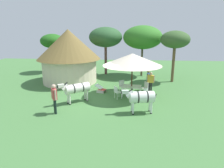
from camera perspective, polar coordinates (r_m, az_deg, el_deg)
ground_plane at (r=15.04m, az=-2.95°, el=-3.87°), size 36.00×36.00×0.00m
thatched_hut at (r=19.33m, az=-11.61°, el=7.90°), size 5.63×5.63×4.73m
shade_umbrella at (r=14.96m, az=5.54°, el=6.63°), size 4.20×4.20×3.12m
patio_dining_table at (r=15.39m, az=5.35°, el=-0.87°), size 1.48×1.13×0.74m
patio_chair_near_lawn at (r=14.81m, az=1.38°, el=-2.03°), size 0.59×0.60×0.90m
patio_chair_west_end at (r=14.65m, az=8.80°, el=-2.40°), size 0.61×0.61×0.90m
patio_chair_near_hut at (r=16.11m, az=9.00°, el=-0.78°), size 0.59×0.60×0.90m
patio_chair_east_end at (r=16.40m, az=2.82°, el=-0.32°), size 0.60×0.60×0.90m
guest_beside_umbrella at (r=16.24m, az=10.43°, el=0.95°), size 0.57×0.28×1.62m
guest_behind_table at (r=16.89m, az=9.79°, el=1.54°), size 0.28×0.58×1.63m
standing_watcher at (r=12.55m, az=-15.37°, el=-3.20°), size 0.45×0.54×1.78m
striped_lounge_chair at (r=16.34m, az=-3.05°, el=-1.37°), size 0.95×0.77×0.59m
zebra_nearest_camera at (r=14.11m, az=-9.62°, el=-1.24°), size 1.94×1.62×1.51m
zebra_by_umbrella at (r=12.33m, az=7.86°, el=-3.58°), size 2.09×0.92×1.51m
acacia_tree_behind_hut at (r=24.06m, az=-15.92°, el=11.09°), size 2.53×2.53×4.19m
acacia_tree_far_lawn at (r=22.16m, az=-1.75°, el=12.54°), size 3.42×3.42×4.91m
acacia_tree_right_background at (r=21.54m, az=8.33°, el=12.40°), size 3.88×3.88×5.07m
acacia_tree_left_background at (r=19.71m, az=16.74°, el=11.36°), size 2.57×2.57×4.61m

